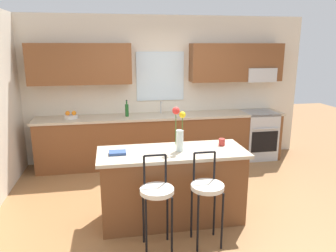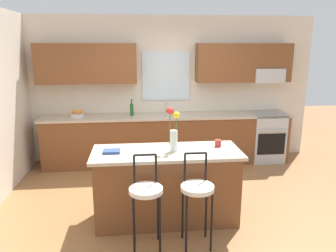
{
  "view_description": "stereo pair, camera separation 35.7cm",
  "coord_description": "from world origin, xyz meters",
  "px_view_note": "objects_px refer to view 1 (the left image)",
  "views": [
    {
      "loc": [
        -0.94,
        -4.03,
        2.17
      ],
      "look_at": [
        -0.11,
        0.55,
        1.0
      ],
      "focal_mm": 34.55,
      "sensor_mm": 36.0,
      "label": 1
    },
    {
      "loc": [
        -0.58,
        -4.08,
        2.17
      ],
      "look_at": [
        -0.11,
        0.55,
        1.0
      ],
      "focal_mm": 34.55,
      "sensor_mm": 36.0,
      "label": 2
    }
  ],
  "objects_px": {
    "bottle_olive_oil": "(127,110)",
    "fruit_bowl_oranges": "(71,116)",
    "kitchen_island": "(172,186)",
    "mug_ceramic": "(222,142)",
    "oven_range": "(258,135)",
    "cookbook": "(118,153)",
    "flower_vase": "(179,131)",
    "bar_stool_near": "(157,195)",
    "bar_stool_middle": "(207,191)"
  },
  "relations": [
    {
      "from": "bottle_olive_oil",
      "to": "fruit_bowl_oranges",
      "type": "bearing_deg",
      "value": 180.0
    },
    {
      "from": "kitchen_island",
      "to": "mug_ceramic",
      "type": "distance_m",
      "value": 0.84
    },
    {
      "from": "oven_range",
      "to": "cookbook",
      "type": "distance_m",
      "value": 3.47
    },
    {
      "from": "cookbook",
      "to": "fruit_bowl_oranges",
      "type": "height_order",
      "value": "fruit_bowl_oranges"
    },
    {
      "from": "mug_ceramic",
      "to": "bottle_olive_oil",
      "type": "xyz_separation_m",
      "value": [
        -1.1,
        1.96,
        0.07
      ]
    },
    {
      "from": "oven_range",
      "to": "flower_vase",
      "type": "bearing_deg",
      "value": -134.57
    },
    {
      "from": "bar_stool_near",
      "to": "flower_vase",
      "type": "xyz_separation_m",
      "value": [
        0.36,
        0.55,
        0.54
      ]
    },
    {
      "from": "kitchen_island",
      "to": "bar_stool_near",
      "type": "distance_m",
      "value": 0.65
    },
    {
      "from": "bar_stool_near",
      "to": "oven_range",
      "type": "bearing_deg",
      "value": 47.55
    },
    {
      "from": "fruit_bowl_oranges",
      "to": "mug_ceramic",
      "type": "bearing_deg",
      "value": -43.51
    },
    {
      "from": "mug_ceramic",
      "to": "oven_range",
      "type": "bearing_deg",
      "value": 53.32
    },
    {
      "from": "bar_stool_near",
      "to": "kitchen_island",
      "type": "bearing_deg",
      "value": 64.01
    },
    {
      "from": "oven_range",
      "to": "bar_stool_middle",
      "type": "height_order",
      "value": "bar_stool_middle"
    },
    {
      "from": "cookbook",
      "to": "bottle_olive_oil",
      "type": "distance_m",
      "value": 2.08
    },
    {
      "from": "bottle_olive_oil",
      "to": "mug_ceramic",
      "type": "bearing_deg",
      "value": -60.86
    },
    {
      "from": "bar_stool_near",
      "to": "mug_ceramic",
      "type": "xyz_separation_m",
      "value": [
        0.94,
        0.67,
        0.33
      ]
    },
    {
      "from": "flower_vase",
      "to": "fruit_bowl_oranges",
      "type": "distance_m",
      "value": 2.57
    },
    {
      "from": "mug_ceramic",
      "to": "bar_stool_middle",
      "type": "bearing_deg",
      "value": -120.24
    },
    {
      "from": "flower_vase",
      "to": "bottle_olive_oil",
      "type": "xyz_separation_m",
      "value": [
        -0.51,
        2.08,
        -0.14
      ]
    },
    {
      "from": "bar_stool_near",
      "to": "bottle_olive_oil",
      "type": "xyz_separation_m",
      "value": [
        -0.16,
        2.63,
        0.4
      ]
    },
    {
      "from": "flower_vase",
      "to": "mug_ceramic",
      "type": "bearing_deg",
      "value": 11.5
    },
    {
      "from": "kitchen_island",
      "to": "flower_vase",
      "type": "relative_size",
      "value": 3.34
    },
    {
      "from": "bar_stool_near",
      "to": "fruit_bowl_oranges",
      "type": "distance_m",
      "value": 2.88
    },
    {
      "from": "flower_vase",
      "to": "oven_range",
      "type": "bearing_deg",
      "value": 45.43
    },
    {
      "from": "kitchen_island",
      "to": "bottle_olive_oil",
      "type": "relative_size",
      "value": 6.06
    },
    {
      "from": "kitchen_island",
      "to": "flower_vase",
      "type": "xyz_separation_m",
      "value": [
        0.08,
        -0.02,
        0.71
      ]
    },
    {
      "from": "flower_vase",
      "to": "fruit_bowl_oranges",
      "type": "xyz_separation_m",
      "value": [
        -1.49,
        2.08,
        -0.21
      ]
    },
    {
      "from": "bar_stool_middle",
      "to": "fruit_bowl_oranges",
      "type": "relative_size",
      "value": 4.34
    },
    {
      "from": "cookbook",
      "to": "mug_ceramic",
      "type": "bearing_deg",
      "value": 4.41
    },
    {
      "from": "oven_range",
      "to": "bar_stool_near",
      "type": "xyz_separation_m",
      "value": [
        -2.38,
        -2.61,
        0.18
      ]
    },
    {
      "from": "flower_vase",
      "to": "kitchen_island",
      "type": "bearing_deg",
      "value": 168.12
    },
    {
      "from": "cookbook",
      "to": "fruit_bowl_oranges",
      "type": "xyz_separation_m",
      "value": [
        -0.75,
        2.07,
        0.03
      ]
    },
    {
      "from": "flower_vase",
      "to": "mug_ceramic",
      "type": "xyz_separation_m",
      "value": [
        0.58,
        0.12,
        -0.21
      ]
    },
    {
      "from": "flower_vase",
      "to": "cookbook",
      "type": "height_order",
      "value": "flower_vase"
    },
    {
      "from": "flower_vase",
      "to": "fruit_bowl_oranges",
      "type": "relative_size",
      "value": 2.26
    },
    {
      "from": "mug_ceramic",
      "to": "bottle_olive_oil",
      "type": "height_order",
      "value": "bottle_olive_oil"
    },
    {
      "from": "kitchen_island",
      "to": "bar_stool_near",
      "type": "xyz_separation_m",
      "value": [
        -0.28,
        -0.56,
        0.17
      ]
    },
    {
      "from": "bar_stool_near",
      "to": "mug_ceramic",
      "type": "bearing_deg",
      "value": 35.36
    },
    {
      "from": "oven_range",
      "to": "bottle_olive_oil",
      "type": "xyz_separation_m",
      "value": [
        -2.54,
        0.02,
        0.58
      ]
    },
    {
      "from": "kitchen_island",
      "to": "cookbook",
      "type": "relative_size",
      "value": 9.05
    },
    {
      "from": "oven_range",
      "to": "bottle_olive_oil",
      "type": "distance_m",
      "value": 2.61
    },
    {
      "from": "kitchen_island",
      "to": "bottle_olive_oil",
      "type": "xyz_separation_m",
      "value": [
        -0.43,
        2.07,
        0.57
      ]
    },
    {
      "from": "bar_stool_middle",
      "to": "fruit_bowl_oranges",
      "type": "xyz_separation_m",
      "value": [
        -1.68,
        2.63,
        0.33
      ]
    },
    {
      "from": "cookbook",
      "to": "bottle_olive_oil",
      "type": "xyz_separation_m",
      "value": [
        0.23,
        2.07,
        0.1
      ]
    },
    {
      "from": "mug_ceramic",
      "to": "fruit_bowl_oranges",
      "type": "height_order",
      "value": "fruit_bowl_oranges"
    },
    {
      "from": "kitchen_island",
      "to": "bar_stool_middle",
      "type": "xyz_separation_m",
      "value": [
        0.27,
        -0.56,
        0.17
      ]
    },
    {
      "from": "mug_ceramic",
      "to": "cookbook",
      "type": "bearing_deg",
      "value": -175.59
    },
    {
      "from": "bar_stool_middle",
      "to": "fruit_bowl_oranges",
      "type": "height_order",
      "value": "fruit_bowl_oranges"
    },
    {
      "from": "mug_ceramic",
      "to": "bottle_olive_oil",
      "type": "distance_m",
      "value": 2.25
    },
    {
      "from": "oven_range",
      "to": "fruit_bowl_oranges",
      "type": "relative_size",
      "value": 3.83
    }
  ]
}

